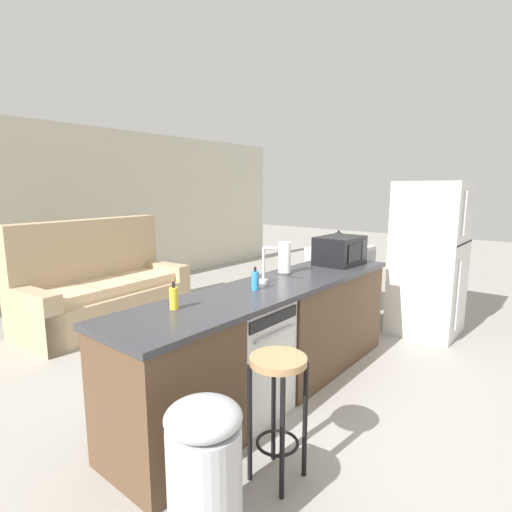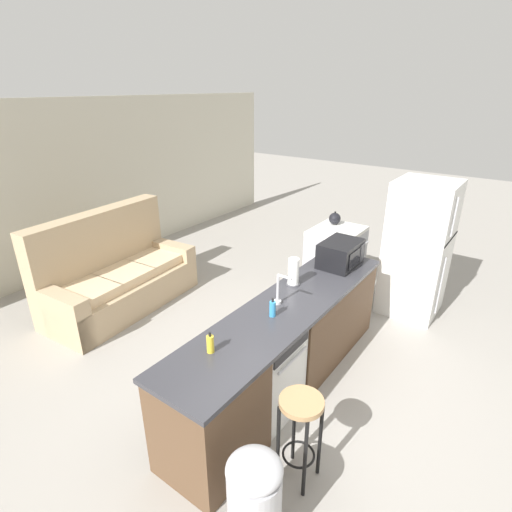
{
  "view_description": "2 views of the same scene",
  "coord_description": "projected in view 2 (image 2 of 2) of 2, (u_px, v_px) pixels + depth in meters",
  "views": [
    {
      "loc": [
        -2.34,
        -1.84,
        1.66
      ],
      "look_at": [
        0.38,
        0.38,
        1.06
      ],
      "focal_mm": 28.0,
      "sensor_mm": 36.0,
      "label": 1
    },
    {
      "loc": [
        -2.58,
        -1.64,
        2.75
      ],
      "look_at": [
        0.64,
        0.71,
        1.04
      ],
      "focal_mm": 28.0,
      "sensor_mm": 36.0,
      "label": 2
    }
  ],
  "objects": [
    {
      "name": "wall_back",
      "position": [
        51.0,
        192.0,
        5.87
      ],
      "size": [
        10.0,
        0.06,
        2.6
      ],
      "color": "beige",
      "rests_on": "ground_plane"
    },
    {
      "name": "soap_bottle",
      "position": [
        273.0,
        309.0,
        3.45
      ],
      "size": [
        0.06,
        0.06,
        0.18
      ],
      "color": "#338CCC",
      "rests_on": "kitchen_counter"
    },
    {
      "name": "microwave",
      "position": [
        341.0,
        254.0,
        4.4
      ],
      "size": [
        0.5,
        0.37,
        0.28
      ],
      "color": "black",
      "rests_on": "kitchen_counter"
    },
    {
      "name": "dishwasher",
      "position": [
        262.0,
        371.0,
        3.53
      ],
      "size": [
        0.58,
        0.61,
        0.84
      ],
      "color": "silver",
      "rests_on": "ground_plane"
    },
    {
      "name": "sink_faucet",
      "position": [
        279.0,
        291.0,
        3.62
      ],
      "size": [
        0.07,
        0.18,
        0.3
      ],
      "color": "silver",
      "rests_on": "kitchen_counter"
    },
    {
      "name": "stove_range",
      "position": [
        335.0,
        258.0,
        5.75
      ],
      "size": [
        0.76,
        0.68,
        0.9
      ],
      "color": "#A8AAB2",
      "rests_on": "ground_plane"
    },
    {
      "name": "paper_towel_roll",
      "position": [
        293.0,
        272.0,
        3.97
      ],
      "size": [
        0.14,
        0.14,
        0.28
      ],
      "color": "#4C4C51",
      "rests_on": "kitchen_counter"
    },
    {
      "name": "dish_soap_bottle",
      "position": [
        210.0,
        344.0,
        2.98
      ],
      "size": [
        0.06,
        0.06,
        0.18
      ],
      "color": "yellow",
      "rests_on": "kitchen_counter"
    },
    {
      "name": "kitchen_counter",
      "position": [
        291.0,
        344.0,
        3.9
      ],
      "size": [
        2.94,
        0.66,
        0.9
      ],
      "color": "brown",
      "rests_on": "ground_plane"
    },
    {
      "name": "bar_stool",
      "position": [
        300.0,
        422.0,
        2.85
      ],
      "size": [
        0.32,
        0.32,
        0.74
      ],
      "color": "tan",
      "rests_on": "ground_plane"
    },
    {
      "name": "refrigerator",
      "position": [
        418.0,
        249.0,
        4.99
      ],
      "size": [
        0.72,
        0.73,
        1.73
      ],
      "color": "silver",
      "rests_on": "ground_plane"
    },
    {
      "name": "kettle",
      "position": [
        335.0,
        218.0,
        5.73
      ],
      "size": [
        0.21,
        0.17,
        0.19
      ],
      "color": "black",
      "rests_on": "stove_range"
    },
    {
      "name": "ground_plane",
      "position": [
        276.0,
        392.0,
        3.89
      ],
      "size": [
        24.0,
        24.0,
        0.0
      ],
      "primitive_type": "plane",
      "color": "gray"
    },
    {
      "name": "trash_bin",
      "position": [
        254.0,
        503.0,
        2.46
      ],
      "size": [
        0.35,
        0.35,
        0.74
      ],
      "color": "#B7B7BC",
      "rests_on": "ground_plane"
    },
    {
      "name": "couch",
      "position": [
        115.0,
        277.0,
        5.31
      ],
      "size": [
        2.07,
        1.07,
        1.27
      ],
      "color": "tan",
      "rests_on": "ground_plane"
    }
  ]
}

